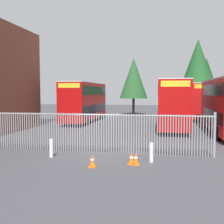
# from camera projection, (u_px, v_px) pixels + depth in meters

# --- Properties ---
(ground_plane) EXTENTS (100.00, 100.00, 0.00)m
(ground_plane) POSITION_uv_depth(u_px,v_px,m) (121.00, 132.00, 23.53)
(ground_plane) COLOR #3D3D42
(palisade_fence) EXTENTS (14.64, 0.14, 2.35)m
(palisade_fence) POSITION_uv_depth(u_px,v_px,m) (80.00, 131.00, 15.81)
(palisade_fence) COLOR gray
(palisade_fence) RESTS_ON ground
(double_decker_bus_behind_fence_left) EXTENTS (2.54, 10.81, 4.42)m
(double_decker_bus_behind_fence_left) POSITION_uv_depth(u_px,v_px,m) (173.00, 102.00, 25.97)
(double_decker_bus_behind_fence_left) COLOR #B70C0C
(double_decker_bus_behind_fence_left) RESTS_ON ground
(double_decker_bus_behind_fence_right) EXTENTS (2.54, 10.81, 4.42)m
(double_decker_bus_behind_fence_right) POSITION_uv_depth(u_px,v_px,m) (85.00, 100.00, 31.72)
(double_decker_bus_behind_fence_right) COLOR #B70C0C
(double_decker_bus_behind_fence_right) RESTS_ON ground
(double_decker_bus_far_back) EXTENTS (2.54, 10.81, 4.42)m
(double_decker_bus_far_back) POSITION_uv_depth(u_px,v_px,m) (198.00, 100.00, 35.83)
(double_decker_bus_far_back) COLOR red
(double_decker_bus_far_back) RESTS_ON ground
(bollard_near_left) EXTENTS (0.20, 0.20, 0.95)m
(bollard_near_left) POSITION_uv_depth(u_px,v_px,m) (51.00, 148.00, 14.57)
(bollard_near_left) COLOR silver
(bollard_near_left) RESTS_ON ground
(bollard_center_front) EXTENTS (0.20, 0.20, 0.95)m
(bollard_center_front) POSITION_uv_depth(u_px,v_px,m) (151.00, 153.00, 13.51)
(bollard_center_front) COLOR silver
(bollard_center_front) RESTS_ON ground
(traffic_cone_by_gate) EXTENTS (0.34, 0.34, 0.59)m
(traffic_cone_by_gate) POSITION_uv_depth(u_px,v_px,m) (136.00, 159.00, 13.02)
(traffic_cone_by_gate) COLOR orange
(traffic_cone_by_gate) RESTS_ON ground
(traffic_cone_mid_forecourt) EXTENTS (0.34, 0.34, 0.59)m
(traffic_cone_mid_forecourt) POSITION_uv_depth(u_px,v_px,m) (92.00, 161.00, 12.64)
(traffic_cone_mid_forecourt) COLOR orange
(traffic_cone_mid_forecourt) RESTS_ON ground
(traffic_cone_near_kerb) EXTENTS (0.34, 0.34, 0.59)m
(traffic_cone_near_kerb) POSITION_uv_depth(u_px,v_px,m) (131.00, 159.00, 13.07)
(traffic_cone_near_kerb) COLOR orange
(traffic_cone_near_kerb) RESTS_ON ground
(tree_tall_back) EXTENTS (4.09, 4.09, 8.31)m
(tree_tall_back) POSITION_uv_depth(u_px,v_px,m) (134.00, 78.00, 40.75)
(tree_tall_back) COLOR #4C3823
(tree_tall_back) RESTS_ON ground
(tree_short_side) EXTENTS (5.45, 5.45, 10.46)m
(tree_short_side) POSITION_uv_depth(u_px,v_px,m) (198.00, 68.00, 37.68)
(tree_short_side) COLOR #4C3823
(tree_short_side) RESTS_ON ground
(tree_mid_row) EXTENTS (4.22, 4.22, 8.39)m
(tree_mid_row) POSITION_uv_depth(u_px,v_px,m) (206.00, 79.00, 41.65)
(tree_mid_row) COLOR #4C3823
(tree_mid_row) RESTS_ON ground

